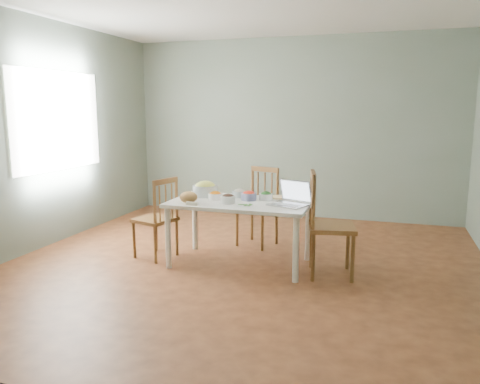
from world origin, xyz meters
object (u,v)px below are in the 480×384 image
(chair_far, at_px, (257,207))
(bowl_squash, at_px, (205,189))
(dining_table, at_px, (240,233))
(laptop, at_px, (288,194))
(chair_left, at_px, (155,217))
(chair_right, at_px, (332,224))
(bread_boule, at_px, (189,197))

(chair_far, distance_m, bowl_squash, 0.77)
(dining_table, bearing_deg, chair_far, 91.42)
(laptop, bearing_deg, bowl_squash, -173.29)
(chair_left, xyz_separation_m, chair_right, (1.95, 0.01, 0.07))
(chair_left, relative_size, bread_boule, 4.87)
(bowl_squash, relative_size, laptop, 0.79)
(chair_right, bearing_deg, chair_far, 40.54)
(chair_right, xyz_separation_m, laptop, (-0.45, -0.02, 0.29))
(chair_left, bearing_deg, dining_table, 109.58)
(bread_boule, xyz_separation_m, laptop, (1.00, 0.18, 0.06))
(chair_far, relative_size, laptop, 2.64)
(chair_left, xyz_separation_m, bread_boule, (0.50, -0.19, 0.29))
(bowl_squash, bearing_deg, chair_far, 51.90)
(chair_far, xyz_separation_m, bowl_squash, (-0.44, -0.56, 0.29))
(chair_far, bearing_deg, bread_boule, -99.30)
(chair_far, height_order, bowl_squash, chair_far)
(chair_far, xyz_separation_m, bread_boule, (-0.46, -0.97, 0.27))
(chair_far, xyz_separation_m, laptop, (0.54, -0.80, 0.34))
(dining_table, relative_size, bowl_squash, 5.19)
(bowl_squash, xyz_separation_m, laptop, (0.98, -0.23, 0.04))
(chair_right, relative_size, bowl_squash, 3.70)
(bread_boule, bearing_deg, chair_right, 7.79)
(dining_table, bearing_deg, chair_right, -2.56)
(chair_right, height_order, bread_boule, chair_right)
(dining_table, relative_size, chair_left, 1.61)
(chair_left, xyz_separation_m, bowl_squash, (0.52, 0.22, 0.31))
(dining_table, distance_m, chair_left, 0.98)
(dining_table, distance_m, bowl_squash, 0.65)
(dining_table, height_order, bread_boule, bread_boule)
(bowl_squash, bearing_deg, chair_right, -8.46)
(bowl_squash, bearing_deg, bread_boule, -92.92)
(chair_left, bearing_deg, laptop, 106.09)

